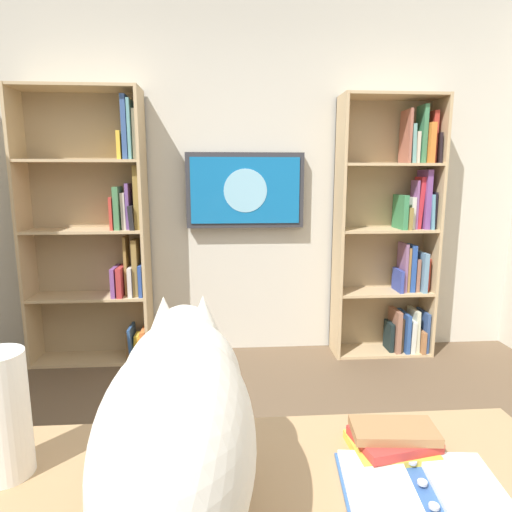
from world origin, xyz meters
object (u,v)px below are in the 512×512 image
Objects in this scene: bookshelf_left at (397,235)px; cat at (179,421)px; open_binder at (422,487)px; paper_towel_roll at (2,415)px; bookshelf_right at (100,232)px; desk_book_stack at (393,440)px; wall_mounted_tv at (245,190)px.

bookshelf_left reaches higher than cat.
paper_towel_roll is at bearing -7.39° from open_binder.
cat is 0.53m from open_binder.
bookshelf_left is 2.93m from paper_towel_roll.
desk_book_stack is at bearing 119.30° from bookshelf_right.
bookshelf_left reaches higher than desk_book_stack.
bookshelf_left is at bearing -111.69° from desk_book_stack.
cat reaches higher than desk_book_stack.
wall_mounted_tv is at bearing -4.25° from bookshelf_left.
bookshelf_right is 2.67m from desk_book_stack.
cat is at bearing 108.36° from bookshelf_right.
wall_mounted_tv is at bearing -84.39° from desk_book_stack.
bookshelf_left is 2.22m from bookshelf_right.
desk_book_stack is at bearing 95.61° from wall_mounted_tv.
bookshelf_right is at bearing -0.20° from bookshelf_left.
cat is at bearing 18.68° from desk_book_stack.
desk_book_stack is at bearing -84.41° from open_binder.
bookshelf_right is at bearing -60.70° from desk_book_stack.
cat reaches higher than open_binder.
bookshelf_left is 2.49m from desk_book_stack.
paper_towel_roll is (0.88, -0.11, 0.13)m from open_binder.
cat is (0.24, 2.56, -0.34)m from wall_mounted_tv.
wall_mounted_tv is 2.59m from cat.
open_binder is at bearing 172.61° from paper_towel_roll.
bookshelf_right reaches higher than desk_book_stack.
desk_book_stack is (0.01, -0.13, 0.02)m from open_binder.
bookshelf_right is 9.69× the size of desk_book_stack.
paper_towel_roll reaches higher than open_binder.
open_binder is (-1.31, 2.45, -0.23)m from bookshelf_right.
wall_mounted_tv reaches higher than paper_towel_roll.
cat is at bearing 84.59° from wall_mounted_tv.
wall_mounted_tv is 4.32× the size of desk_book_stack.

